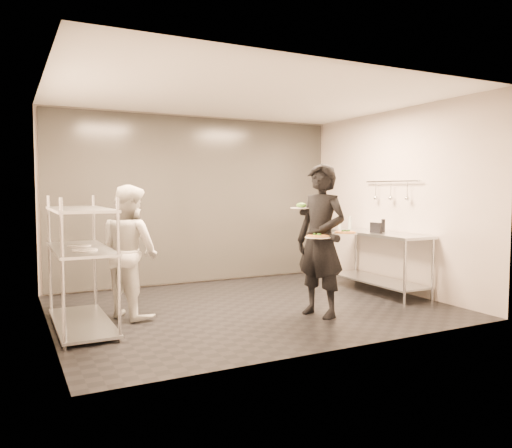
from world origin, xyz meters
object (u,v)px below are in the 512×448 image
pos_monitor (376,228)px  bottle_clear (350,222)px  chef (130,251)px  bottle_green (340,222)px  pizza_plate_near (318,236)px  bottle_dark (383,226)px  pass_rack (81,260)px  prep_counter (378,251)px  pizza_plate_far (345,233)px  waiter (321,240)px  salad_plate (301,206)px

pos_monitor → bottle_clear: 0.85m
chef → bottle_green: 3.65m
pizza_plate_near → bottle_dark: size_ratio=1.58×
pass_rack → bottle_clear: 4.44m
prep_counter → pizza_plate_far: (-1.44, -1.08, 0.43)m
waiter → pizza_plate_near: (-0.15, -0.16, 0.07)m
waiter → bottle_green: bearing=119.1°
pos_monitor → bottle_dark: size_ratio=1.10×
pass_rack → pizza_plate_near: pass_rack is taller
waiter → bottle_dark: (1.69, 0.80, 0.08)m
pizza_plate_far → bottle_dark: (1.52, 1.07, -0.03)m
chef → salad_plate: (2.01, -0.76, 0.54)m
pizza_plate_far → bottle_green: 2.29m
bottle_clear → bottle_dark: bearing=-86.5°
prep_counter → bottle_green: bottle_green is taller
pizza_plate_near → pizza_plate_far: pizza_plate_far is taller
pass_rack → pizza_plate_near: size_ratio=5.03×
pizza_plate_near → salad_plate: salad_plate is taller
chef → pizza_plate_near: 2.32m
prep_counter → salad_plate: (-1.72, -0.55, 0.73)m
pizza_plate_near → salad_plate: size_ratio=1.15×
bottle_clear → pass_rack: bearing=-170.3°
pizza_plate_near → bottle_green: bottle_green is taller
waiter → bottle_dark: waiter is taller
pass_rack → bottle_dark: pass_rack is taller
pizza_plate_near → pizza_plate_far: size_ratio=1.10×
pass_rack → pos_monitor: 4.22m
pos_monitor → pass_rack: bearing=175.8°
pass_rack → waiter: bearing=-16.6°
bottle_dark → prep_counter: bearing=167.0°
pizza_plate_far → pos_monitor: (1.32, 0.99, -0.06)m
prep_counter → pass_rack: bearing=-180.0°
pass_rack → waiter: (2.73, -0.81, 0.18)m
salad_plate → pos_monitor: salad_plate is taller
pizza_plate_far → salad_plate: salad_plate is taller
pizza_plate_near → chef: bearing=149.0°
pizza_plate_far → salad_plate: (-0.29, 0.54, 0.30)m
pass_rack → bottle_green: size_ratio=7.16×
prep_counter → pos_monitor: pos_monitor is taller
pizza_plate_far → chef: bearing=150.5°
pizza_plate_near → bottle_green: bearing=47.6°
bottle_dark → waiter: bearing=-154.7°
bottle_green → bottle_clear: size_ratio=1.06×
pizza_plate_near → pos_monitor: bearing=28.4°
prep_counter → waiter: (-1.60, -0.82, 0.32)m
bottle_green → bottle_clear: (0.17, -0.06, -0.01)m
waiter → pizza_plate_near: waiter is taller
bottle_clear → waiter: bearing=-136.4°
prep_counter → pos_monitor: size_ratio=8.14×
pass_rack → pos_monitor: (4.21, -0.09, 0.23)m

